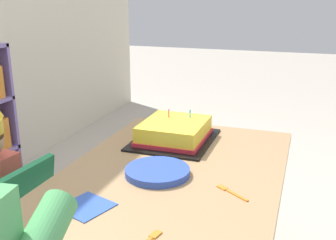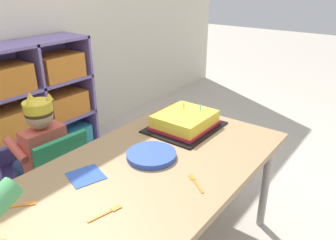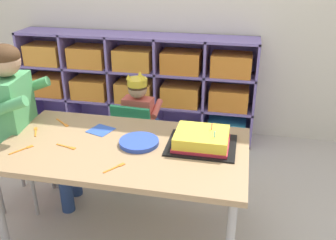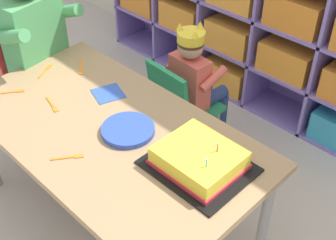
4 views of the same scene
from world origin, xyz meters
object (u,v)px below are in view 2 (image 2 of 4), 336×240
at_px(activity_table, 147,177).
at_px(child_with_crown, 41,149).
at_px(fork_beside_plate_stack, 195,182).
at_px(paper_plate_stack, 151,155).
at_px(fork_at_table_front_edge, 17,206).
at_px(classroom_chair_blue, 56,178).
at_px(fork_by_napkin, 107,213).
at_px(birthday_cake_on_tray, 185,122).

height_order(activity_table, child_with_crown, child_with_crown).
relative_size(activity_table, fork_beside_plate_stack, 12.21).
distance_m(paper_plate_stack, fork_at_table_front_edge, 0.57).
relative_size(classroom_chair_blue, child_with_crown, 0.77).
bearing_deg(child_with_crown, fork_by_napkin, 77.48).
xyz_separation_m(child_with_crown, fork_by_napkin, (-0.21, -0.73, 0.09)).
height_order(birthday_cake_on_tray, fork_at_table_front_edge, birthday_cake_on_tray).
bearing_deg(activity_table, birthday_cake_on_tray, 12.40).
relative_size(child_with_crown, birthday_cake_on_tray, 2.11).
height_order(birthday_cake_on_tray, fork_beside_plate_stack, birthday_cake_on_tray).
bearing_deg(activity_table, paper_plate_stack, 26.34).
relative_size(fork_by_napkin, fork_at_table_front_edge, 1.00).
bearing_deg(birthday_cake_on_tray, activity_table, -167.60).
height_order(classroom_chair_blue, fork_beside_plate_stack, classroom_chair_blue).
xyz_separation_m(child_with_crown, fork_at_table_front_edge, (-0.38, -0.45, 0.09)).
height_order(child_with_crown, birthday_cake_on_tray, child_with_crown).
xyz_separation_m(classroom_chair_blue, fork_by_napkin, (-0.20, -0.62, 0.22)).
height_order(activity_table, fork_by_napkin, fork_by_napkin).
distance_m(birthday_cake_on_tray, fork_by_napkin, 0.74).
bearing_deg(birthday_cake_on_tray, fork_at_table_front_edge, 172.97).
relative_size(child_with_crown, fork_by_napkin, 6.31).
relative_size(birthday_cake_on_tray, fork_beside_plate_stack, 3.38).
distance_m(activity_table, fork_by_napkin, 0.31).
distance_m(birthday_cake_on_tray, fork_at_table_front_edge, 0.90).
relative_size(fork_at_table_front_edge, fork_beside_plate_stack, 1.13).
bearing_deg(fork_beside_plate_stack, fork_at_table_front_edge, -95.25).
distance_m(activity_table, fork_beside_plate_stack, 0.23).
xyz_separation_m(paper_plate_stack, fork_by_napkin, (-0.38, -0.12, -0.01)).
xyz_separation_m(activity_table, classroom_chair_blue, (-0.09, 0.54, -0.17)).
bearing_deg(fork_at_table_front_edge, fork_by_napkin, 157.34).
bearing_deg(fork_by_napkin, classroom_chair_blue, -95.09).
bearing_deg(child_with_crown, activity_table, 101.40).
bearing_deg(fork_beside_plate_stack, classroom_chair_blue, -135.33).
bearing_deg(activity_table, child_with_crown, 97.79).
bearing_deg(fork_at_table_front_edge, fork_beside_plate_stack, 176.15).
bearing_deg(activity_table, classroom_chair_blue, 99.92).
bearing_deg(paper_plate_stack, fork_beside_plate_stack, -100.11).
distance_m(activity_table, birthday_cake_on_tray, 0.44).
height_order(classroom_chair_blue, fork_at_table_front_edge, classroom_chair_blue).
xyz_separation_m(birthday_cake_on_tray, fork_beside_plate_stack, (-0.39, -0.31, -0.03)).
height_order(fork_by_napkin, fork_at_table_front_edge, same).
height_order(child_with_crown, fork_by_napkin, child_with_crown).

